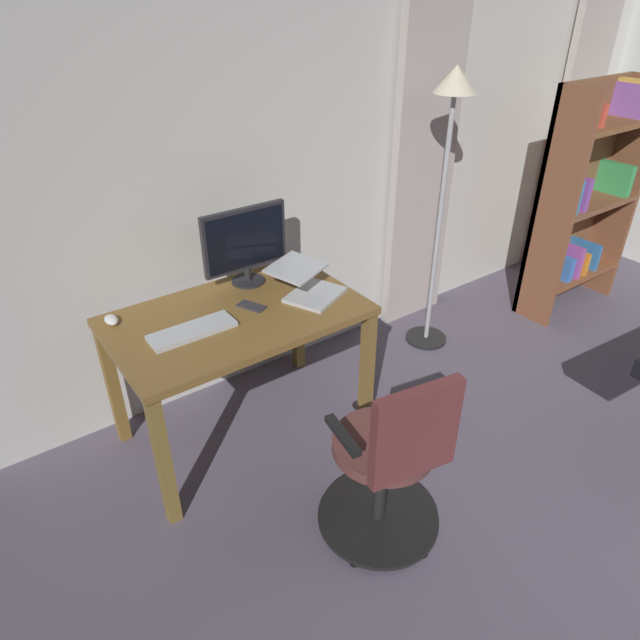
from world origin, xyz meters
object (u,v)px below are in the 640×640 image
object	(u,v)px
laptop	(308,285)
bookshelf	(582,199)
floor_lamp	(448,148)
computer_keyboard	(192,331)
office_chair	(390,464)
mug_coffee	(299,265)
cell_phone_face_up	(252,306)
desk	(238,330)
computer_mouse	(111,320)
computer_monitor	(245,242)

from	to	relation	value
laptop	bookshelf	xyz separation A→B (m)	(-2.32, 0.08, 0.01)
bookshelf	floor_lamp	world-z (taller)	floor_lamp
computer_keyboard	floor_lamp	distance (m)	1.82
office_chair	mug_coffee	bearing A→B (deg)	83.92
laptop	bookshelf	world-z (taller)	bookshelf
office_chair	mug_coffee	distance (m)	1.26
office_chair	cell_phone_face_up	world-z (taller)	office_chair
cell_phone_face_up	bookshelf	world-z (taller)	bookshelf
desk	computer_mouse	distance (m)	0.61
desk	computer_monitor	distance (m)	0.47
computer_mouse	floor_lamp	xyz separation A→B (m)	(-2.01, 0.20, 0.55)
computer_monitor	cell_phone_face_up	xyz separation A→B (m)	(0.12, 0.25, -0.23)
mug_coffee	computer_keyboard	bearing A→B (deg)	16.76
office_chair	computer_mouse	world-z (taller)	office_chair
computer_mouse	floor_lamp	size ratio (longest dim) A/B	0.06
floor_lamp	office_chair	bearing A→B (deg)	38.52
bookshelf	desk	bearing A→B (deg)	-2.78
laptop	cell_phone_face_up	xyz separation A→B (m)	(0.31, -0.06, -0.05)
floor_lamp	mug_coffee	bearing A→B (deg)	-6.75
laptop	mug_coffee	bearing A→B (deg)	-136.43
computer_monitor	bookshelf	world-z (taller)	bookshelf
computer_mouse	cell_phone_face_up	bearing A→B (deg)	157.21
desk	computer_mouse	world-z (taller)	computer_mouse
computer_keyboard	cell_phone_face_up	distance (m)	0.35
office_chair	floor_lamp	xyz separation A→B (m)	(-1.31, -1.04, 0.90)
computer_monitor	mug_coffee	world-z (taller)	computer_monitor
computer_monitor	floor_lamp	world-z (taller)	floor_lamp
laptop	computer_mouse	world-z (taller)	laptop
desk	bookshelf	bearing A→B (deg)	177.22
computer_monitor	floor_lamp	distance (m)	1.32
computer_mouse	laptop	bearing A→B (deg)	161.12
office_chair	computer_monitor	bearing A→B (deg)	97.60
computer_keyboard	computer_mouse	size ratio (longest dim) A/B	4.05
cell_phone_face_up	mug_coffee	xyz separation A→B (m)	(-0.41, -0.18, 0.04)
computer_keyboard	computer_mouse	distance (m)	0.41
floor_lamp	computer_mouse	bearing A→B (deg)	-5.67
bookshelf	computer_monitor	bearing A→B (deg)	-8.86
cell_phone_face_up	computer_monitor	bearing A→B (deg)	-140.58
mug_coffee	laptop	bearing A→B (deg)	67.37
desk	floor_lamp	world-z (taller)	floor_lamp
computer_monitor	office_chair	bearing A→B (deg)	87.99
computer_keyboard	bookshelf	world-z (taller)	bookshelf
cell_phone_face_up	desk	bearing A→B (deg)	-21.22
office_chair	cell_phone_face_up	distance (m)	1.04
computer_monitor	computer_mouse	bearing A→B (deg)	-0.51
office_chair	bookshelf	xyz separation A→B (m)	(-2.55, -0.84, 0.40)
floor_lamp	computer_monitor	bearing A→B (deg)	-8.67
computer_monitor	laptop	world-z (taller)	computer_monitor
cell_phone_face_up	mug_coffee	distance (m)	0.44
computer_keyboard	bookshelf	xyz separation A→B (m)	(-2.98, 0.09, 0.05)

